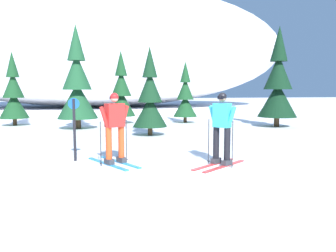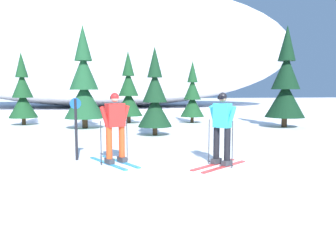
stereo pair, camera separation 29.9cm
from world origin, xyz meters
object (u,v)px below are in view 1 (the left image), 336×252
Objects in this scene: pine_tree_far_right at (278,85)px; pine_tree_far_left at (14,95)px; pine_tree_left at (77,85)px; trail_marker_post at (74,126)px; pine_tree_center_left at (121,93)px; pine_tree_center_right at (150,98)px; skier_red_jacket at (115,127)px; skier_cyan_jacket at (222,128)px; pine_tree_right at (185,97)px.

pine_tree_far_left is at bearing 165.56° from pine_tree_far_right.
pine_tree_left reaches higher than trail_marker_post.
pine_tree_center_left is at bearing 78.86° from trail_marker_post.
pine_tree_far_left is 1.06× the size of pine_tree_center_right.
skier_cyan_jacket reaches higher than skier_red_jacket.
trail_marker_post is (-0.99, 0.60, -0.01)m from skier_red_jacket.
skier_cyan_jacket is at bearing -81.46° from pine_tree_center_left.
trail_marker_post is at bearing -101.14° from pine_tree_center_left.
pine_tree_far_left is at bearing 114.18° from skier_red_jacket.
pine_tree_far_right is at bearing 15.32° from pine_tree_center_right.
pine_tree_left is at bearing 113.85° from skier_cyan_jacket.
pine_tree_center_right reaches higher than pine_tree_right.
trail_marker_post is (-3.49, 1.25, -0.01)m from skier_cyan_jacket.
pine_tree_far_left is 1.11× the size of pine_tree_right.
pine_tree_far_left reaches higher than pine_tree_right.
pine_tree_far_right is (3.86, -2.91, 0.62)m from pine_tree_right.
skier_cyan_jacket is (2.51, -0.65, -0.01)m from skier_red_jacket.
skier_red_jacket is 0.54× the size of pine_tree_right.
pine_tree_center_left is at bearing 98.32° from pine_tree_center_right.
skier_cyan_jacket is 10.93m from pine_tree_center_left.
pine_tree_far_right is at bearing -24.77° from pine_tree_center_left.
skier_cyan_jacket reaches higher than trail_marker_post.
pine_tree_center_left reaches higher than pine_tree_far_left.
pine_tree_far_right reaches higher than skier_cyan_jacket.
pine_tree_right is (1.82, 10.33, 0.49)m from skier_cyan_jacket.
pine_tree_center_right is 0.72× the size of pine_tree_far_right.
pine_tree_far_right is (9.48, -1.17, 0.02)m from pine_tree_left.
skier_cyan_jacket is 9.41m from pine_tree_far_right.
skier_cyan_jacket is at bearing -14.49° from skier_red_jacket.
pine_tree_far_left reaches higher than pine_tree_center_right.
pine_tree_far_left is (-7.01, 10.68, 0.64)m from skier_cyan_jacket.
skier_red_jacket is 0.48× the size of pine_tree_far_left.
skier_red_jacket is 0.51× the size of pine_tree_center_right.
pine_tree_far_left reaches higher than skier_red_jacket.
pine_tree_left is at bearing 172.96° from pine_tree_far_right.
pine_tree_center_left is 9.74m from trail_marker_post.
pine_tree_right is (2.68, 4.70, -0.06)m from pine_tree_center_right.
pine_tree_center_left is at bearing 172.43° from pine_tree_right.
skier_red_jacket is at bearing -95.02° from pine_tree_center_left.
skier_red_jacket is 11.02m from pine_tree_far_left.
pine_tree_far_left reaches higher than skier_cyan_jacket.
trail_marker_post is at bearing -146.12° from pine_tree_far_right.
pine_tree_right is at bearing 65.91° from skier_red_jacket.
pine_tree_center_left is 1.16× the size of pine_tree_right.
pine_tree_left is at bearing -134.72° from pine_tree_center_left.
pine_tree_far_right reaches higher than pine_tree_left.
skier_cyan_jacket is 12.80m from pine_tree_far_left.
pine_tree_far_right is 3.00× the size of trail_marker_post.
skier_red_jacket is 2.59m from skier_cyan_jacket.
pine_tree_left is (3.22, -2.10, 0.45)m from pine_tree_far_left.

